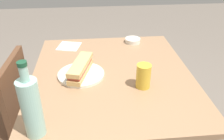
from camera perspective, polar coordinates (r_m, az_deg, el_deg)
name	(u,v)px	position (r m, az deg, el deg)	size (l,w,h in m)	color
dining_table	(112,91)	(1.39, 0.00, -4.98)	(1.00, 0.87, 0.74)	#997251
chair_far	(5,116)	(1.55, -24.25, -10.03)	(0.42, 0.42, 0.85)	brown
plate_near	(81,74)	(1.31, -7.39, -1.05)	(0.25, 0.25, 0.01)	silver
baguette_sandwich_near	(81,68)	(1.29, -7.51, 0.53)	(0.26, 0.14, 0.07)	tan
knife_near	(71,73)	(1.31, -9.85, -0.67)	(0.18, 0.04, 0.01)	silver
water_bottle	(31,107)	(0.93, -18.71, -8.39)	(0.08, 0.08, 0.32)	#99C6B7
beer_glass	(143,76)	(1.19, 7.52, -1.44)	(0.07, 0.07, 0.12)	gold
olive_bowl	(133,40)	(1.69, 4.97, 7.05)	(0.11, 0.11, 0.03)	silver
paper_napkin	(69,46)	(1.66, -10.25, 5.60)	(0.14, 0.14, 0.00)	white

